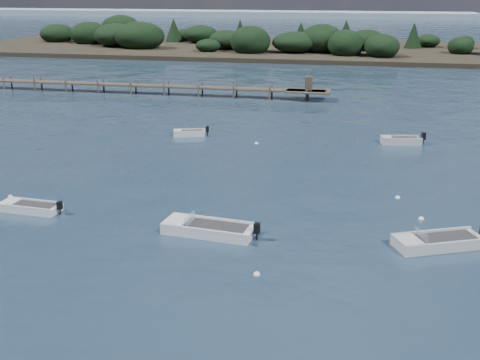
% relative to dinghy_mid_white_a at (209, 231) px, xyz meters
% --- Properties ---
extents(ground, '(400.00, 400.00, 0.00)m').
position_rel_dinghy_mid_white_a_xyz_m(ground, '(-2.81, 52.38, -0.16)').
color(ground, '#182839').
rests_on(ground, ground).
extents(dinghy_mid_white_a, '(5.34, 2.35, 1.23)m').
position_rel_dinghy_mid_white_a_xyz_m(dinghy_mid_white_a, '(0.00, 0.00, 0.00)').
color(dinghy_mid_white_a, silver).
rests_on(dinghy_mid_white_a, ground).
extents(tender_far_grey_b, '(3.70, 1.92, 1.24)m').
position_rel_dinghy_mid_white_a_xyz_m(tender_far_grey_b, '(10.87, 21.79, 0.02)').
color(tender_far_grey_b, '#AAAEB1').
rests_on(tender_far_grey_b, ground).
extents(dinghy_mid_grey, '(3.94, 1.60, 0.99)m').
position_rel_dinghy_mid_white_a_xyz_m(dinghy_mid_grey, '(-11.15, 1.08, -0.03)').
color(dinghy_mid_grey, silver).
rests_on(dinghy_mid_grey, ground).
extents(tender_far_white, '(3.16, 1.80, 1.06)m').
position_rel_dinghy_mid_white_a_xyz_m(tender_far_white, '(-7.27, 20.83, -0.01)').
color(tender_far_white, silver).
rests_on(tender_far_white, ground).
extents(dinghy_mid_white_b, '(4.90, 3.45, 1.22)m').
position_rel_dinghy_mid_white_a_xyz_m(dinghy_mid_white_b, '(11.88, 0.78, 0.00)').
color(dinghy_mid_white_b, '#AAAEB1').
rests_on(dinghy_mid_white_b, ground).
extents(buoy_b, '(0.32, 0.32, 0.32)m').
position_rel_dinghy_mid_white_a_xyz_m(buoy_b, '(3.41, -4.23, -0.16)').
color(buoy_b, white).
rests_on(buoy_b, ground).
extents(buoy_c, '(0.32, 0.32, 0.32)m').
position_rel_dinghy_mid_white_a_xyz_m(buoy_c, '(-13.66, 2.97, -0.16)').
color(buoy_c, white).
rests_on(buoy_c, ground).
extents(buoy_d, '(0.32, 0.32, 0.32)m').
position_rel_dinghy_mid_white_a_xyz_m(buoy_d, '(11.30, 4.48, -0.16)').
color(buoy_d, white).
rests_on(buoy_d, ground).
extents(buoy_e, '(0.32, 0.32, 0.32)m').
position_rel_dinghy_mid_white_a_xyz_m(buoy_e, '(-0.98, 19.28, -0.16)').
color(buoy_e, white).
rests_on(buoy_e, ground).
extents(buoy_extra_a, '(0.32, 0.32, 0.32)m').
position_rel_dinghy_mid_white_a_xyz_m(buoy_extra_a, '(10.12, 7.88, -0.16)').
color(buoy_extra_a, white).
rests_on(buoy_extra_a, ground).
extents(jetty, '(64.50, 3.20, 3.40)m').
position_rel_dinghy_mid_white_a_xyz_m(jetty, '(-24.55, 40.37, 0.82)').
color(jetty, '#4A4136').
rests_on(jetty, ground).
extents(far_headland, '(190.00, 40.00, 5.80)m').
position_rel_dinghy_mid_white_a_xyz_m(far_headland, '(22.19, 92.38, 1.80)').
color(far_headland, black).
rests_on(far_headland, ground).
extents(distant_haze, '(280.00, 20.00, 2.40)m').
position_rel_dinghy_mid_white_a_xyz_m(distant_haze, '(-92.81, 222.38, -0.16)').
color(distant_haze, '#8597A5').
rests_on(distant_haze, ground).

